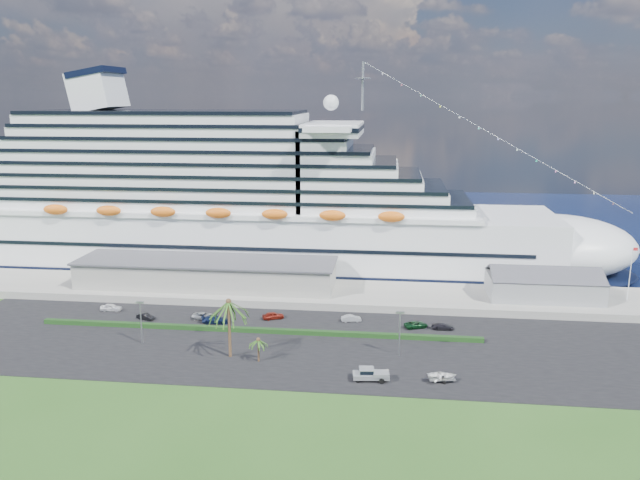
# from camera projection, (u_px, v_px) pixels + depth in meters

# --- Properties ---
(ground) EXTENTS (420.00, 420.00, 0.00)m
(ground) POSITION_uv_depth(u_px,v_px,m) (282.00, 369.00, 106.52)
(ground) COLOR #2A541C
(ground) RESTS_ON ground
(asphalt_lot) EXTENTS (140.00, 38.00, 0.12)m
(asphalt_lot) POSITION_uv_depth(u_px,v_px,m) (292.00, 344.00, 117.16)
(asphalt_lot) COLOR black
(asphalt_lot) RESTS_ON ground
(wharf) EXTENTS (240.00, 20.00, 1.80)m
(wharf) POSITION_uv_depth(u_px,v_px,m) (312.00, 293.00, 145.04)
(wharf) COLOR gray
(wharf) RESTS_ON ground
(water) EXTENTS (420.00, 160.00, 0.02)m
(water) POSITION_uv_depth(u_px,v_px,m) (343.00, 222.00, 232.35)
(water) COLOR black
(water) RESTS_ON ground
(cruise_ship) EXTENTS (191.00, 38.00, 54.00)m
(cruise_ship) POSITION_uv_depth(u_px,v_px,m) (243.00, 207.00, 167.15)
(cruise_ship) COLOR silver
(cruise_ship) RESTS_ON ground
(terminal_building) EXTENTS (61.00, 15.00, 6.30)m
(terminal_building) POSITION_uv_depth(u_px,v_px,m) (207.00, 272.00, 146.93)
(terminal_building) COLOR gray
(terminal_building) RESTS_ON wharf
(port_shed) EXTENTS (24.00, 12.31, 7.37)m
(port_shed) POSITION_uv_depth(u_px,v_px,m) (543.00, 286.00, 138.39)
(port_shed) COLOR gray
(port_shed) RESTS_ON wharf
(flagpole) EXTENTS (1.08, 0.16, 12.00)m
(flagpole) POSITION_uv_depth(u_px,v_px,m) (630.00, 272.00, 135.49)
(flagpole) COLOR silver
(flagpole) RESTS_ON wharf
(hedge) EXTENTS (88.00, 1.10, 0.90)m
(hedge) POSITION_uv_depth(u_px,v_px,m) (256.00, 330.00, 122.78)
(hedge) COLOR black
(hedge) RESTS_ON asphalt_lot
(lamp_post_left) EXTENTS (1.60, 0.35, 8.27)m
(lamp_post_left) POSITION_uv_depth(u_px,v_px,m) (141.00, 317.00, 116.22)
(lamp_post_left) COLOR gray
(lamp_post_left) RESTS_ON asphalt_lot
(lamp_post_right) EXTENTS (1.60, 0.35, 8.27)m
(lamp_post_right) POSITION_uv_depth(u_px,v_px,m) (400.00, 328.00, 110.81)
(lamp_post_right) COLOR gray
(lamp_post_right) RESTS_ON asphalt_lot
(palm_tall) EXTENTS (8.82, 8.82, 11.13)m
(palm_tall) POSITION_uv_depth(u_px,v_px,m) (229.00, 308.00, 109.46)
(palm_tall) COLOR #47301E
(palm_tall) RESTS_ON ground
(palm_short) EXTENTS (3.53, 3.53, 4.56)m
(palm_short) POSITION_uv_depth(u_px,v_px,m) (258.00, 342.00, 108.63)
(palm_short) COLOR #47301E
(palm_short) RESTS_ON ground
(parked_car_0) EXTENTS (4.65, 2.09, 1.55)m
(parked_car_0) POSITION_uv_depth(u_px,v_px,m) (111.00, 307.00, 135.00)
(parked_car_0) COLOR white
(parked_car_0) RESTS_ON asphalt_lot
(parked_car_1) EXTENTS (4.10, 2.57, 1.28)m
(parked_car_1) POSITION_uv_depth(u_px,v_px,m) (145.00, 317.00, 129.81)
(parked_car_1) COLOR black
(parked_car_1) RESTS_ON asphalt_lot
(parked_car_2) EXTENTS (4.98, 2.55, 1.35)m
(parked_car_2) POSITION_uv_depth(u_px,v_px,m) (204.00, 316.00, 130.11)
(parked_car_2) COLOR #A3A8AC
(parked_car_2) RESTS_ON asphalt_lot
(parked_car_3) EXTENTS (5.59, 2.56, 1.59)m
(parked_car_3) POSITION_uv_depth(u_px,v_px,m) (215.00, 319.00, 127.75)
(parked_car_3) COLOR #121E40
(parked_car_3) RESTS_ON asphalt_lot
(parked_car_4) EXTENTS (4.83, 3.53, 1.53)m
(parked_car_4) POSITION_uv_depth(u_px,v_px,m) (273.00, 316.00, 130.07)
(parked_car_4) COLOR maroon
(parked_car_4) RESTS_ON asphalt_lot
(parked_car_5) EXTENTS (4.29, 2.22, 1.35)m
(parked_car_5) POSITION_uv_depth(u_px,v_px,m) (351.00, 318.00, 128.67)
(parked_car_5) COLOR #A7AAAF
(parked_car_5) RESTS_ON asphalt_lot
(parked_car_6) EXTENTS (5.20, 3.80, 1.31)m
(parked_car_6) POSITION_uv_depth(u_px,v_px,m) (416.00, 325.00, 125.18)
(parked_car_6) COLOR #0C3317
(parked_car_6) RESTS_ON asphalt_lot
(parked_car_7) EXTENTS (4.43, 1.84, 1.28)m
(parked_car_7) POSITION_uv_depth(u_px,v_px,m) (443.00, 326.00, 124.23)
(parked_car_7) COLOR black
(parked_car_7) RESTS_ON asphalt_lot
(pickup_truck) EXTENTS (6.17, 2.79, 2.11)m
(pickup_truck) POSITION_uv_depth(u_px,v_px,m) (370.00, 374.00, 101.79)
(pickup_truck) COLOR black
(pickup_truck) RESTS_ON asphalt_lot
(boat_trailer) EXTENTS (5.61, 4.14, 1.55)m
(boat_trailer) POSITION_uv_depth(u_px,v_px,m) (442.00, 376.00, 101.31)
(boat_trailer) COLOR gray
(boat_trailer) RESTS_ON asphalt_lot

